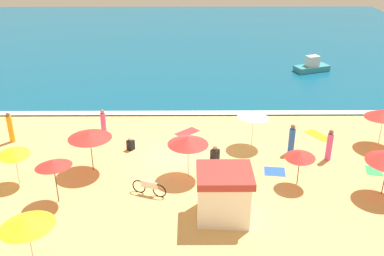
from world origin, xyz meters
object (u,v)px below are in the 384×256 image
beach_umbrella_8 (14,152)px  beachgoer_4 (292,140)px  beach_umbrella_0 (53,163)px  beachgoer_2 (131,144)px  beachgoer_8 (10,128)px  beachgoer_0 (103,122)px  small_boat_0 (312,66)px  beach_umbrella_1 (188,141)px  beach_umbrella_6 (384,113)px  beach_umbrella_3 (254,114)px  beach_umbrella_9 (26,222)px  beach_umbrella_7 (90,135)px  lifeguard_cabana (224,194)px  beachgoer_1 (329,146)px  parked_bicycle (149,188)px  beachgoer_7 (215,153)px  beach_umbrella_5 (300,155)px

beach_umbrella_8 → beachgoer_4: beach_umbrella_8 is taller
beachgoer_4 → beach_umbrella_0: bearing=-158.1°
beachgoer_2 → beachgoer_8: beachgoer_8 is taller
beachgoer_0 → small_boat_0: size_ratio=0.50×
beach_umbrella_1 → beach_umbrella_6: (11.46, 3.52, -0.01)m
beach_umbrella_3 → beach_umbrella_8: beach_umbrella_3 is taller
beach_umbrella_9 → beach_umbrella_7: bearing=84.2°
lifeguard_cabana → beach_umbrella_6: bearing=35.8°
beach_umbrella_0 → lifeguard_cabana: bearing=-9.0°
beachgoer_1 → beachgoer_2: 11.32m
beachgoer_8 → beachgoer_0: bearing=10.9°
lifeguard_cabana → beach_umbrella_6: size_ratio=0.76×
beachgoer_1 → beach_umbrella_8: bearing=-171.8°
beach_umbrella_1 → beachgoer_0: 7.48m
beach_umbrella_1 → beachgoer_1: size_ratio=1.61×
beach_umbrella_0 → small_boat_0: size_ratio=0.72×
beach_umbrella_7 → parked_bicycle: size_ratio=1.49×
lifeguard_cabana → beachgoer_1: bearing=40.1°
beachgoer_8 → small_boat_0: bearing=32.3°
beach_umbrella_0 → parked_bicycle: bearing=7.6°
beachgoer_2 → beachgoer_7: beachgoer_7 is taller
beach_umbrella_3 → beachgoer_8: size_ratio=1.36×
parked_bicycle → beachgoer_8: 10.60m
beach_umbrella_8 → beachgoer_4: size_ratio=1.20×
small_boat_0 → beachgoer_2: bearing=-134.1°
parked_bicycle → beachgoer_0: beachgoer_0 is taller
parked_bicycle → beachgoer_7: size_ratio=2.07×
beach_umbrella_0 → beachgoer_0: beach_umbrella_0 is taller
beach_umbrella_5 → beachgoer_8: beach_umbrella_5 is taller
beachgoer_0 → beachgoer_4: beachgoer_4 is taller
beachgoer_4 → beach_umbrella_3: bearing=155.7°
lifeguard_cabana → beach_umbrella_5: size_ratio=1.16×
parked_bicycle → beachgoer_7: 4.95m
beach_umbrella_8 → beach_umbrella_9: beach_umbrella_9 is taller
beach_umbrella_3 → small_boat_0: 16.15m
beach_umbrella_8 → beach_umbrella_9: bearing=-66.0°
beach_umbrella_6 → beach_umbrella_8: 20.55m
beach_umbrella_9 → beachgoer_4: (11.84, 9.40, -1.32)m
lifeguard_cabana → beachgoer_8: size_ratio=1.28×
beach_umbrella_1 → beach_umbrella_8: 8.68m
beach_umbrella_3 → beach_umbrella_8: bearing=-161.5°
beachgoer_0 → parked_bicycle: bearing=-63.7°
beach_umbrella_1 → beachgoer_0: beach_umbrella_1 is taller
beach_umbrella_0 → beach_umbrella_7: size_ratio=0.93×
parked_bicycle → beachgoer_2: 4.98m
beach_umbrella_7 → beach_umbrella_8: beach_umbrella_7 is taller
beach_umbrella_1 → beach_umbrella_6: size_ratio=0.93×
beachgoer_4 → beach_umbrella_7: bearing=-170.4°
beachgoer_0 → beach_umbrella_5: bearing=-28.9°
beach_umbrella_1 → beach_umbrella_9: beach_umbrella_9 is taller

